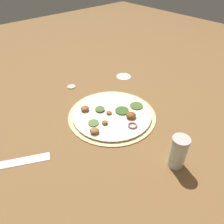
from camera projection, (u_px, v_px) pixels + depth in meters
The scene contains 5 objects.
ground_plane at pixel (112, 115), 0.84m from camera, with size 3.00×3.00×0.00m, color brown.
pizza at pixel (112, 115), 0.83m from camera, with size 0.34×0.34×0.03m.
spice_jar at pixel (178, 152), 0.62m from camera, with size 0.05×0.05×0.11m.
loose_cap at pixel (71, 87), 1.00m from camera, with size 0.04×0.04×0.01m.
flour_patch at pixel (124, 76), 1.09m from camera, with size 0.07×0.07×0.00m.
Camera 1 is at (-0.44, -0.49, 0.52)m, focal length 35.00 mm.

